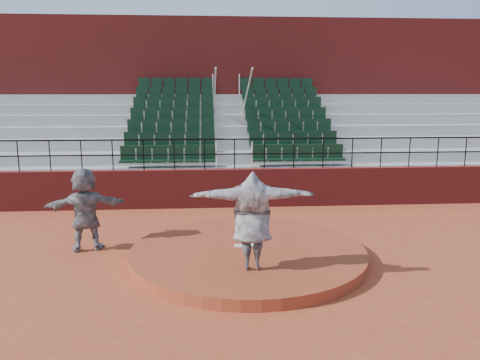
# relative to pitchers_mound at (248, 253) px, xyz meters

# --- Properties ---
(ground) EXTENTS (90.00, 90.00, 0.00)m
(ground) POSITION_rel_pitchers_mound_xyz_m (0.00, 0.00, -0.12)
(ground) COLOR #A74425
(ground) RESTS_ON ground
(pitchers_mound) EXTENTS (5.50, 5.50, 0.25)m
(pitchers_mound) POSITION_rel_pitchers_mound_xyz_m (0.00, 0.00, 0.00)
(pitchers_mound) COLOR #953C21
(pitchers_mound) RESTS_ON ground
(pitching_rubber) EXTENTS (0.60, 0.15, 0.03)m
(pitching_rubber) POSITION_rel_pitchers_mound_xyz_m (0.00, 0.15, 0.14)
(pitching_rubber) COLOR white
(pitching_rubber) RESTS_ON pitchers_mound
(boundary_wall) EXTENTS (24.00, 0.30, 1.30)m
(boundary_wall) POSITION_rel_pitchers_mound_xyz_m (0.00, 5.00, 0.53)
(boundary_wall) COLOR maroon
(boundary_wall) RESTS_ON ground
(wall_railing) EXTENTS (24.04, 0.05, 1.03)m
(wall_railing) POSITION_rel_pitchers_mound_xyz_m (0.00, 5.00, 1.90)
(wall_railing) COLOR black
(wall_railing) RESTS_ON boundary_wall
(seating_deck) EXTENTS (24.00, 5.97, 4.63)m
(seating_deck) POSITION_rel_pitchers_mound_xyz_m (0.00, 8.65, 1.32)
(seating_deck) COLOR #9A9A95
(seating_deck) RESTS_ON ground
(press_box_facade) EXTENTS (24.00, 3.00, 7.10)m
(press_box_facade) POSITION_rel_pitchers_mound_xyz_m (0.00, 12.60, 3.43)
(press_box_facade) COLOR maroon
(press_box_facade) RESTS_ON ground
(pitcher) EXTENTS (2.54, 0.80, 2.04)m
(pitcher) POSITION_rel_pitchers_mound_xyz_m (-0.02, -1.25, 1.15)
(pitcher) COLOR black
(pitcher) RESTS_ON pitchers_mound
(fielder) EXTENTS (2.00, 1.00, 2.07)m
(fielder) POSITION_rel_pitchers_mound_xyz_m (-3.91, 0.92, 0.91)
(fielder) COLOR black
(fielder) RESTS_ON ground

